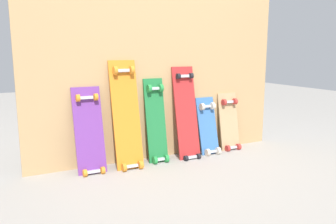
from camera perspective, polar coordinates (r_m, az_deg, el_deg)
The scene contains 8 objects.
ground_plane at distance 3.14m, azimuth -0.57°, elevation -7.67°, with size 12.00×12.00×0.00m, color #9E9991.
plywood_wall_panel at distance 3.05m, azimuth -1.18°, elevation 8.12°, with size 2.41×0.04×1.70m, color tan.
skateboard_purple at distance 2.79m, azimuth -13.06°, elevation -3.71°, with size 0.23×0.23×0.75m.
skateboard_orange at distance 2.83m, azimuth -6.98°, elevation -1.06°, with size 0.23×0.27×0.95m.
skateboard_green at distance 2.98m, azimuth -1.98°, elevation -2.01°, with size 0.18×0.21×0.79m.
skateboard_red at distance 3.08m, azimuth 3.14°, elevation -0.79°, with size 0.21×0.24×0.90m.
skateboard_blue at distance 3.25m, azimuth 6.78°, elevation -2.86°, with size 0.19×0.21×0.59m.
skateboard_natural at distance 3.41m, azimuth 10.27°, elevation -2.10°, with size 0.21×0.18×0.62m.
Camera 1 is at (-1.30, -2.69, 0.97)m, focal length 36.26 mm.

